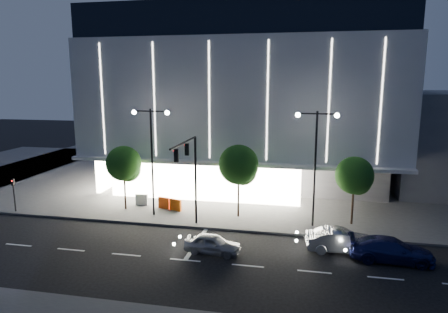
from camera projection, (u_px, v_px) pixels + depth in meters
name	position (u px, v px, depth m)	size (l,w,h in m)	color
ground	(163.00, 248.00, 27.09)	(160.00, 160.00, 0.00)	black
sidewalk_museum	(269.00, 172.00, 49.23)	(70.00, 40.00, 0.15)	#474747
museum	(252.00, 98.00, 46.28)	(30.00, 25.80, 18.00)	#4C4C51
traffic_mast	(190.00, 166.00, 29.18)	(0.33, 5.89, 7.07)	black
street_lamp_west	(152.00, 146.00, 32.35)	(3.16, 0.36, 9.00)	black
street_lamp_east	(316.00, 152.00, 29.83)	(3.16, 0.36, 9.00)	black
ped_signal_far	(14.00, 192.00, 33.99)	(0.22, 0.24, 3.00)	black
tree_left	(124.00, 165.00, 34.27)	(3.02, 3.02, 5.72)	black
tree_mid	(239.00, 167.00, 32.27)	(3.25, 3.25, 6.15)	black
tree_right	(355.00, 177.00, 30.60)	(2.91, 2.91, 5.51)	black
car_lead	(212.00, 244.00, 26.20)	(1.50, 3.74, 1.27)	#95969C
car_second	(341.00, 241.00, 26.43)	(1.61, 4.62, 1.52)	#AFB1B7
car_third	(391.00, 250.00, 25.02)	(2.08, 5.12, 1.49)	#15184E
barrier_a	(164.00, 203.00, 34.99)	(1.10, 0.25, 1.00)	#F54A0D
barrier_b	(142.00, 200.00, 35.93)	(1.10, 0.25, 1.00)	silver
barrier_c	(176.00, 205.00, 34.45)	(1.10, 0.25, 1.00)	#F1590D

